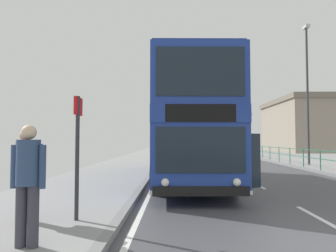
% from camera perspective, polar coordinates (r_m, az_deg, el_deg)
% --- Properties ---
extents(double_decker_bus_main, '(3.46, 10.51, 4.34)m').
position_cam_1_polar(double_decker_bus_main, '(12.72, 3.51, -0.12)').
color(double_decker_bus_main, navy).
rests_on(double_decker_bus_main, ground).
extents(pedestrian_railing_far_kerb, '(0.05, 31.42, 1.07)m').
position_cam_1_polar(pedestrian_railing_far_kerb, '(20.66, 22.94, -4.81)').
color(pedestrian_railing_far_kerb, '#236B4C').
rests_on(pedestrian_railing_far_kerb, ground).
extents(pedestrian_with_backpack, '(0.55, 0.58, 1.77)m').
position_cam_1_polar(pedestrian_with_backpack, '(6.64, -25.10, -7.01)').
color(pedestrian_with_backpack, '#4C473D').
rests_on(pedestrian_with_backpack, ground).
extents(pedestrian_companion, '(0.55, 0.36, 1.80)m').
position_cam_1_polar(pedestrian_companion, '(5.00, -24.80, -8.75)').
color(pedestrian_companion, '#383842').
rests_on(pedestrian_companion, ground).
extents(bus_stop_sign_near, '(0.08, 0.44, 2.45)m').
position_cam_1_polar(bus_stop_sign_near, '(6.30, -16.64, -3.01)').
color(bus_stop_sign_near, '#2D2D33').
rests_on(bus_stop_sign_near, ground).
extents(street_lamp_far_side, '(0.28, 0.60, 9.06)m').
position_cam_1_polar(street_lamp_far_side, '(21.78, 24.71, 7.06)').
color(street_lamp_far_side, '#38383D').
rests_on(street_lamp_far_side, ground).
extents(bare_tree_far_00, '(1.69, 1.63, 5.29)m').
position_cam_1_polar(bare_tree_far_00, '(41.36, 14.34, -0.94)').
color(bare_tree_far_00, brown).
rests_on(bare_tree_far_00, ground).
extents(background_building_00, '(12.13, 15.61, 7.89)m').
position_cam_1_polar(background_building_00, '(51.27, 25.75, 0.13)').
color(background_building_00, gray).
rests_on(background_building_00, ground).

